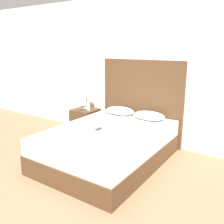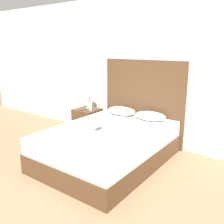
% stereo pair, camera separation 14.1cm
% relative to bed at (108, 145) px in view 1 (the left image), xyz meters
% --- Properties ---
extents(ground_plane, '(16.00, 16.00, 0.00)m').
position_rel_bed_xyz_m(ground_plane, '(0.07, -1.39, -0.27)').
color(ground_plane, '#8C6B4C').
extents(wall_back, '(10.00, 0.06, 2.70)m').
position_rel_bed_xyz_m(wall_back, '(0.07, 1.16, 1.08)').
color(wall_back, silver).
rests_on(wall_back, ground_plane).
extents(bed, '(1.55, 2.12, 0.54)m').
position_rel_bed_xyz_m(bed, '(0.00, 0.00, 0.00)').
color(bed, '#4C331E').
rests_on(bed, ground_plane).
extents(headboard, '(1.63, 0.05, 1.55)m').
position_rel_bed_xyz_m(headboard, '(0.00, 1.09, 0.51)').
color(headboard, '#4C331E').
rests_on(headboard, ground_plane).
extents(pillow_left, '(0.56, 0.37, 0.14)m').
position_rel_bed_xyz_m(pillow_left, '(-0.30, 0.83, 0.35)').
color(pillow_left, white).
rests_on(pillow_left, bed).
extents(pillow_right, '(0.56, 0.37, 0.14)m').
position_rel_bed_xyz_m(pillow_right, '(0.30, 0.83, 0.35)').
color(pillow_right, white).
rests_on(pillow_right, bed).
extents(phone_on_bed, '(0.09, 0.16, 0.01)m').
position_rel_bed_xyz_m(phone_on_bed, '(-0.12, -0.09, 0.28)').
color(phone_on_bed, '#232328').
rests_on(phone_on_bed, bed).
extents(nightstand, '(0.47, 0.45, 0.54)m').
position_rel_bed_xyz_m(nightstand, '(-1.11, 0.77, 0.00)').
color(nightstand, '#4C331E').
rests_on(nightstand, ground_plane).
extents(table_lamp, '(0.26, 0.26, 0.47)m').
position_rel_bed_xyz_m(table_lamp, '(-1.13, 0.86, 0.63)').
color(table_lamp, tan).
rests_on(table_lamp, nightstand).
extents(phone_on_nightstand, '(0.12, 0.17, 0.01)m').
position_rel_bed_xyz_m(phone_on_nightstand, '(-1.13, 0.65, 0.28)').
color(phone_on_nightstand, '#232328').
rests_on(phone_on_nightstand, nightstand).
extents(toiletry_bottle, '(0.06, 0.06, 0.16)m').
position_rel_bed_xyz_m(toiletry_bottle, '(-0.99, 0.74, 0.35)').
color(toiletry_bottle, silver).
rests_on(toiletry_bottle, nightstand).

